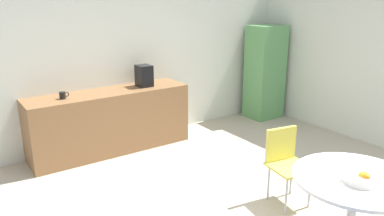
# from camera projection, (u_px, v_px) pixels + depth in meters

# --- Properties ---
(wall_back) EXTENTS (6.00, 0.10, 2.60)m
(wall_back) POSITION_uv_depth(u_px,v_px,m) (126.00, 57.00, 5.83)
(wall_back) COLOR silver
(wall_back) RESTS_ON ground_plane
(counter_block) EXTENTS (2.34, 0.60, 0.90)m
(counter_block) POSITION_uv_depth(u_px,v_px,m) (111.00, 121.00, 5.55)
(counter_block) COLOR brown
(counter_block) RESTS_ON ground_plane
(locker_cabinet) EXTENTS (0.60, 0.50, 1.70)m
(locker_cabinet) POSITION_uv_depth(u_px,v_px,m) (265.00, 72.00, 6.99)
(locker_cabinet) COLOR #599959
(locker_cabinet) RESTS_ON ground_plane
(round_table) EXTENTS (1.08, 1.08, 0.72)m
(round_table) POSITION_uv_depth(u_px,v_px,m) (354.00, 191.00, 3.31)
(round_table) COLOR silver
(round_table) RESTS_ON ground_plane
(chair_yellow) EXTENTS (0.49, 0.49, 0.83)m
(chair_yellow) POSITION_uv_depth(u_px,v_px,m) (285.00, 157.00, 4.16)
(chair_yellow) COLOR silver
(chair_yellow) RESTS_ON ground_plane
(fruit_bowl) EXTENTS (0.27, 0.27, 0.11)m
(fruit_bowl) POSITION_uv_depth(u_px,v_px,m) (361.00, 178.00, 3.15)
(fruit_bowl) COLOR silver
(fruit_bowl) RESTS_ON round_table
(mug_white) EXTENTS (0.13, 0.08, 0.09)m
(mug_white) POSITION_uv_depth(u_px,v_px,m) (63.00, 95.00, 5.03)
(mug_white) COLOR black
(mug_white) RESTS_ON counter_block
(coffee_maker) EXTENTS (0.20, 0.24, 0.32)m
(coffee_maker) POSITION_uv_depth(u_px,v_px,m) (144.00, 76.00, 5.68)
(coffee_maker) COLOR black
(coffee_maker) RESTS_ON counter_block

